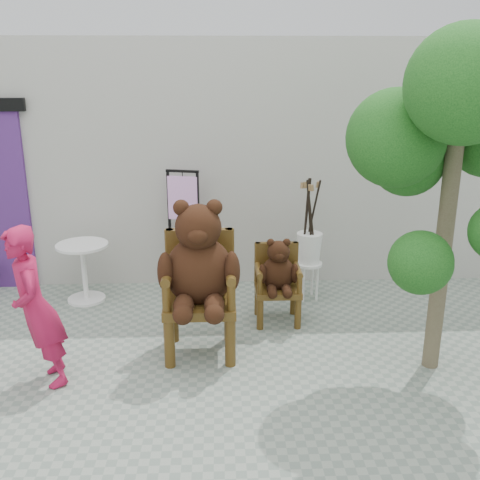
{
  "coord_description": "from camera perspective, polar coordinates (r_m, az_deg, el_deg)",
  "views": [
    {
      "loc": [
        -0.1,
        -4.15,
        2.72
      ],
      "look_at": [
        0.12,
        1.4,
        0.95
      ],
      "focal_mm": 42.0,
      "sensor_mm": 36.0,
      "label": 1
    }
  ],
  "objects": [
    {
      "name": "person",
      "position": [
        5.1,
        -20.02,
        -6.51
      ],
      "size": [
        0.53,
        0.62,
        1.45
      ],
      "primitive_type": "imported",
      "rotation": [
        0.0,
        0.0,
        -1.17
      ],
      "color": "#B21542",
      "rests_on": "ground"
    },
    {
      "name": "display_stand",
      "position": [
        6.85,
        -5.65,
        -0.58
      ],
      "size": [
        0.52,
        0.45,
        1.51
      ],
      "rotation": [
        0.0,
        0.0,
        -0.24
      ],
      "color": "black",
      "rests_on": "ground"
    },
    {
      "name": "cafe_table",
      "position": [
        6.83,
        -15.59,
        -2.5
      ],
      "size": [
        0.6,
        0.6,
        0.7
      ],
      "rotation": [
        0.0,
        0.0,
        0.02
      ],
      "color": "white",
      "rests_on": "ground"
    },
    {
      "name": "back_wall",
      "position": [
        7.35,
        -1.52,
        8.12
      ],
      "size": [
        9.0,
        1.0,
        3.0
      ],
      "primitive_type": "cube",
      "color": "#B2B0A7",
      "rests_on": "ground"
    },
    {
      "name": "tree",
      "position": [
        4.97,
        20.95,
        11.23
      ],
      "size": [
        1.62,
        1.71,
        3.01
      ],
      "rotation": [
        0.0,
        0.0,
        -0.41
      ],
      "color": "#4D432E",
      "rests_on": "ground"
    },
    {
      "name": "chair_big",
      "position": [
        5.27,
        -4.16,
        -3.07
      ],
      "size": [
        0.76,
        0.81,
        1.54
      ],
      "color": "#412C0E",
      "rests_on": "ground"
    },
    {
      "name": "stool_bucket",
      "position": [
        6.62,
        7.03,
        -0.76
      ],
      "size": [
        0.32,
        0.32,
        1.45
      ],
      "rotation": [
        0.0,
        0.0,
        0.18
      ],
      "color": "white",
      "rests_on": "ground"
    },
    {
      "name": "ground_plane",
      "position": [
        4.96,
        -0.8,
        -15.57
      ],
      "size": [
        60.0,
        60.0,
        0.0
      ],
      "primitive_type": "plane",
      "color": "gray",
      "rests_on": "ground"
    },
    {
      "name": "chair_small",
      "position": [
        6.04,
        3.86,
        -3.44
      ],
      "size": [
        0.48,
        0.51,
        0.95
      ],
      "color": "#412C0E",
      "rests_on": "ground"
    }
  ]
}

